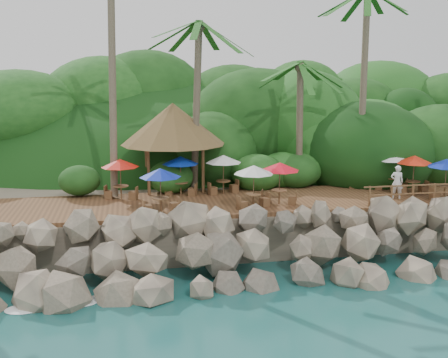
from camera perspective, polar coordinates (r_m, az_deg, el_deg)
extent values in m
plane|color=#19514F|center=(21.24, 2.97, -12.27)|extent=(140.00, 140.00, 0.00)
cube|color=gray|center=(35.99, -2.85, -0.53)|extent=(32.00, 25.20, 2.10)
ellipsoid|color=#143811|center=(43.49, -4.13, 0.15)|extent=(44.80, 28.00, 15.40)
cube|color=brown|center=(26.10, 0.00, -2.58)|extent=(26.00, 5.00, 0.20)
ellipsoid|color=white|center=(21.48, -21.96, -12.77)|extent=(1.20, 0.80, 0.06)
ellipsoid|color=white|center=(21.07, -13.75, -12.72)|extent=(1.20, 0.80, 0.06)
ellipsoid|color=white|center=(21.07, -5.38, -12.42)|extent=(1.20, 0.80, 0.06)
ellipsoid|color=white|center=(21.50, 2.78, -11.88)|extent=(1.20, 0.80, 0.06)
ellipsoid|color=white|center=(22.32, 10.45, -11.15)|extent=(1.20, 0.80, 0.06)
ellipsoid|color=white|center=(23.51, 17.42, -10.32)|extent=(1.20, 0.80, 0.06)
cylinder|color=brown|center=(27.45, -11.88, 12.07)|extent=(0.67, 2.54, 13.16)
cylinder|color=brown|center=(27.89, -2.96, 7.51)|extent=(0.79, 0.93, 8.64)
ellipsoid|color=#23601E|center=(27.93, -3.05, 16.38)|extent=(6.00, 6.00, 2.40)
cylinder|color=brown|center=(29.38, 8.10, 5.66)|extent=(0.65, 0.63, 6.64)
ellipsoid|color=#23601E|center=(29.24, 8.29, 12.14)|extent=(6.00, 6.00, 2.40)
cylinder|color=brown|center=(30.23, 14.68, 9.17)|extent=(0.79, 1.36, 10.42)
cylinder|color=brown|center=(27.37, -8.07, 0.75)|extent=(0.16, 0.16, 2.40)
cylinder|color=brown|center=(27.61, -2.25, 0.96)|extent=(0.16, 0.16, 2.40)
cylinder|color=brown|center=(30.12, -8.29, 1.73)|extent=(0.16, 0.16, 2.40)
cylinder|color=brown|center=(30.34, -3.00, 1.91)|extent=(0.16, 0.16, 2.40)
cone|color=brown|center=(28.51, -5.49, 5.92)|extent=(5.57, 5.57, 2.20)
cylinder|color=brown|center=(28.55, 22.51, -1.36)|extent=(0.07, 0.07, 0.66)
cylinder|color=brown|center=(28.48, 22.57, -0.70)|extent=(0.75, 0.75, 0.04)
cylinder|color=brown|center=(28.42, 22.61, -0.09)|extent=(0.04, 0.04, 1.96)
cone|color=#0B2197|center=(28.27, 22.75, 1.59)|extent=(1.87, 1.87, 0.40)
cube|color=brown|center=(28.13, 21.61, -1.73)|extent=(0.45, 0.45, 0.41)
cylinder|color=brown|center=(26.86, -10.94, -1.45)|extent=(0.07, 0.07, 0.66)
cylinder|color=brown|center=(26.79, -10.97, -0.74)|extent=(0.75, 0.75, 0.04)
cylinder|color=brown|center=(26.72, -11.00, -0.09)|extent=(0.04, 0.04, 1.96)
cone|color=red|center=(26.57, -11.07, 1.69)|extent=(1.87, 1.87, 0.40)
cube|color=brown|center=(27.11, -12.16, -1.65)|extent=(0.48, 0.48, 0.41)
cube|color=brown|center=(26.67, -9.68, -1.77)|extent=(0.48, 0.48, 0.41)
cylinder|color=brown|center=(29.12, 19.52, -0.90)|extent=(0.07, 0.07, 0.66)
cylinder|color=brown|center=(29.05, 19.56, -0.25)|extent=(0.75, 0.75, 0.04)
cylinder|color=brown|center=(28.99, 19.60, 0.35)|extent=(0.04, 0.04, 1.96)
cone|color=red|center=(28.85, 19.71, 2.00)|extent=(1.87, 1.87, 0.40)
cube|color=brown|center=(28.82, 18.44, -1.21)|extent=(0.39, 0.39, 0.41)
cube|color=brown|center=(29.47, 20.53, -1.08)|extent=(0.39, 0.39, 0.41)
cylinder|color=brown|center=(24.08, -6.76, -2.82)|extent=(0.07, 0.07, 0.66)
cylinder|color=brown|center=(24.00, -6.78, -2.04)|extent=(0.75, 0.75, 0.04)
cylinder|color=brown|center=(23.93, -6.80, -1.31)|extent=(0.04, 0.04, 1.96)
cone|color=#0C209C|center=(23.76, -6.85, 0.67)|extent=(1.87, 1.87, 0.40)
cube|color=brown|center=(23.97, -8.19, -3.23)|extent=(0.44, 0.44, 0.41)
cube|color=brown|center=(24.27, -5.33, -2.98)|extent=(0.44, 0.44, 0.41)
cylinder|color=brown|center=(27.58, -0.07, -0.90)|extent=(0.07, 0.07, 0.66)
cylinder|color=brown|center=(27.51, -0.07, -0.21)|extent=(0.75, 0.75, 0.04)
cylinder|color=brown|center=(27.44, -0.07, 0.43)|extent=(0.04, 0.04, 1.96)
cone|color=silver|center=(27.29, -0.07, 2.17)|extent=(1.87, 1.87, 0.40)
cube|color=brown|center=(27.33, -1.22, -1.28)|extent=(0.47, 0.47, 0.41)
cube|color=brown|center=(27.89, 1.07, -1.02)|extent=(0.47, 0.47, 0.41)
cylinder|color=brown|center=(29.90, 14.64, -0.30)|extent=(0.07, 0.07, 0.66)
cylinder|color=brown|center=(29.83, 14.67, 0.34)|extent=(0.75, 0.75, 0.04)
cylinder|color=brown|center=(29.78, 14.70, 0.93)|extent=(0.04, 0.04, 1.96)
cone|color=red|center=(29.64, 14.78, 2.53)|extent=(1.87, 1.87, 0.40)
cube|color=brown|center=(29.70, 13.51, -0.56)|extent=(0.39, 0.39, 0.41)
cube|color=brown|center=(30.16, 15.72, -0.50)|extent=(0.39, 0.39, 0.41)
cylinder|color=brown|center=(25.56, 5.92, -1.96)|extent=(0.07, 0.07, 0.66)
cylinder|color=brown|center=(25.48, 5.94, -1.22)|extent=(0.75, 0.75, 0.04)
cylinder|color=brown|center=(25.41, 5.95, -0.54)|extent=(0.04, 0.04, 1.96)
cone|color=red|center=(25.25, 5.99, 1.34)|extent=(1.87, 1.87, 0.40)
cube|color=brown|center=(25.62, 4.52, -2.19)|extent=(0.47, 0.47, 0.41)
cube|color=brown|center=(25.57, 7.31, -2.27)|extent=(0.47, 0.47, 0.41)
cylinder|color=brown|center=(24.70, 3.17, -2.39)|extent=(0.07, 0.07, 0.66)
cylinder|color=brown|center=(24.62, 3.18, -1.63)|extent=(0.75, 0.75, 0.04)
cylinder|color=brown|center=(24.55, 3.19, -0.92)|extent=(0.04, 0.04, 1.96)
cone|color=silver|center=(24.38, 3.21, 1.01)|extent=(1.87, 1.87, 0.40)
cube|color=brown|center=(24.40, 1.95, -2.86)|extent=(0.48, 0.48, 0.41)
cube|color=brown|center=(25.06, 4.36, -2.49)|extent=(0.48, 0.48, 0.41)
cylinder|color=brown|center=(27.28, -4.64, -1.07)|extent=(0.07, 0.07, 0.66)
cylinder|color=brown|center=(27.21, -4.65, -0.38)|extent=(0.75, 0.75, 0.04)
cylinder|color=brown|center=(27.15, -4.66, 0.27)|extent=(0.04, 0.04, 1.96)
cone|color=#0B2A97|center=(26.99, -4.69, 2.02)|extent=(1.87, 1.87, 0.40)
cube|color=brown|center=(27.51, -5.86, -1.25)|extent=(0.49, 0.49, 0.41)
cube|color=brown|center=(27.12, -3.39, -1.40)|extent=(0.49, 0.49, 0.41)
cylinder|color=brown|center=(29.71, 17.42, -0.53)|extent=(0.07, 0.07, 0.66)
cylinder|color=brown|center=(29.65, 17.46, 0.11)|extent=(0.75, 0.75, 0.04)
cylinder|color=brown|center=(29.59, 17.50, 0.70)|extent=(0.04, 0.04, 1.96)
cone|color=white|center=(29.45, 17.60, 2.32)|extent=(1.87, 1.87, 0.40)
cube|color=brown|center=(29.71, 16.21, -0.70)|extent=(0.50, 0.50, 0.41)
cube|color=brown|center=(29.78, 18.60, -0.82)|extent=(0.50, 0.50, 0.41)
cylinder|color=brown|center=(25.75, 15.31, -1.82)|extent=(0.10, 0.10, 1.00)
cylinder|color=brown|center=(26.24, 17.48, -1.70)|extent=(0.10, 0.10, 1.00)
cylinder|color=brown|center=(26.76, 19.57, -1.58)|extent=(0.10, 0.10, 1.00)
cylinder|color=brown|center=(27.32, 21.57, -1.47)|extent=(0.10, 0.10, 1.00)
cube|color=brown|center=(26.95, 20.65, -0.59)|extent=(6.10, 0.06, 0.06)
cube|color=brown|center=(27.03, 20.59, -1.42)|extent=(6.10, 0.06, 0.06)
imported|color=silver|center=(27.73, 18.02, -0.32)|extent=(0.72, 0.59, 1.68)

